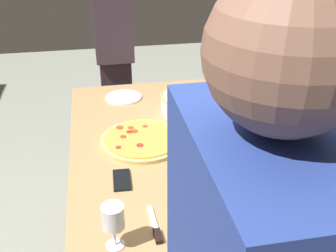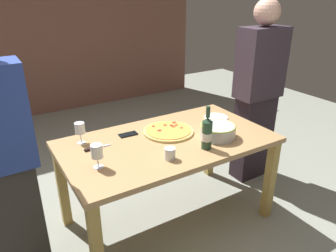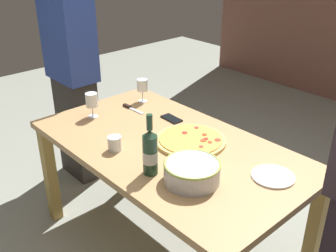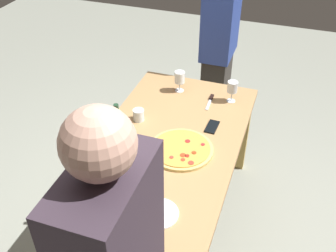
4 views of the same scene
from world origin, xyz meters
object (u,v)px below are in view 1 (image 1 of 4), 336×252
(wine_glass_by_bottle, at_px, (235,208))
(pizza_knife, at_px, (156,229))
(side_plate, at_px, (124,97))
(wine_bottle, at_px, (214,105))
(cup_amber, at_px, (232,151))
(dining_table, at_px, (168,164))
(pizza, at_px, (142,140))
(wine_glass_near_pizza, at_px, (113,219))
(cell_phone, at_px, (122,180))
(serving_bowl, at_px, (186,103))
(person_guest_left, at_px, (113,50))

(wine_glass_by_bottle, height_order, pizza_knife, wine_glass_by_bottle)
(side_plate, bearing_deg, pizza_knife, -179.52)
(wine_glass_by_bottle, relative_size, pizza_knife, 0.82)
(wine_bottle, xyz_separation_m, cup_amber, (-0.31, 0.00, -0.08))
(dining_table, distance_m, wine_bottle, 0.38)
(cup_amber, xyz_separation_m, pizza_knife, (-0.39, 0.40, -0.03))
(side_plate, bearing_deg, pizza, -175.28)
(pizza, distance_m, side_plate, 0.52)
(wine_glass_near_pizza, distance_m, cell_phone, 0.38)
(serving_bowl, distance_m, wine_glass_near_pizza, 1.03)
(pizza, distance_m, wine_bottle, 0.40)
(cup_amber, height_order, pizza_knife, cup_amber)
(dining_table, xyz_separation_m, serving_bowl, (0.35, -0.16, 0.15))
(cell_phone, xyz_separation_m, pizza_knife, (-0.31, -0.09, 0.00))
(serving_bowl, distance_m, wine_bottle, 0.22)
(wine_bottle, height_order, pizza_knife, wine_bottle)
(dining_table, bearing_deg, cup_amber, -119.00)
(pizza, relative_size, wine_bottle, 1.26)
(cup_amber, bearing_deg, serving_bowl, 11.30)
(dining_table, height_order, cup_amber, cup_amber)
(wine_bottle, bearing_deg, serving_bowl, 28.39)
(serving_bowl, height_order, cell_phone, serving_bowl)
(wine_glass_near_pizza, relative_size, wine_glass_by_bottle, 1.01)
(wine_glass_by_bottle, bearing_deg, cell_phone, 43.12)
(wine_glass_near_pizza, bearing_deg, pizza, -15.16)
(wine_bottle, distance_m, side_plate, 0.61)
(dining_table, height_order, person_guest_left, person_guest_left)
(dining_table, xyz_separation_m, cell_phone, (-0.22, 0.23, 0.10))
(side_plate, bearing_deg, dining_table, -165.53)
(dining_table, distance_m, side_plate, 0.62)
(dining_table, distance_m, pizza_knife, 0.56)
(dining_table, relative_size, wine_bottle, 5.03)
(pizza, xyz_separation_m, wine_glass_near_pizza, (-0.65, 0.18, 0.10))
(cup_amber, height_order, cell_phone, cup_amber)
(pizza_knife, bearing_deg, wine_glass_near_pizza, 107.98)
(wine_glass_near_pizza, bearing_deg, cell_phone, -8.38)
(wine_bottle, relative_size, person_guest_left, 0.18)
(wine_glass_by_bottle, bearing_deg, cup_amber, -18.12)
(wine_glass_by_bottle, bearing_deg, dining_table, 10.80)
(pizza, xyz_separation_m, side_plate, (0.52, 0.04, -0.01))
(serving_bowl, bearing_deg, wine_glass_near_pizza, 154.21)
(dining_table, xyz_separation_m, person_guest_left, (1.11, 0.17, 0.23))
(pizza, distance_m, wine_glass_by_bottle, 0.71)
(pizza_knife, distance_m, person_guest_left, 1.65)
(person_guest_left, bearing_deg, cell_phone, -11.48)
(pizza, height_order, wine_bottle, wine_bottle)
(serving_bowl, xyz_separation_m, wine_glass_near_pizza, (-0.93, 0.45, 0.06))
(person_guest_left, bearing_deg, side_plate, -6.93)
(cup_amber, distance_m, side_plate, 0.85)
(cell_phone, relative_size, pizza_knife, 0.73)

